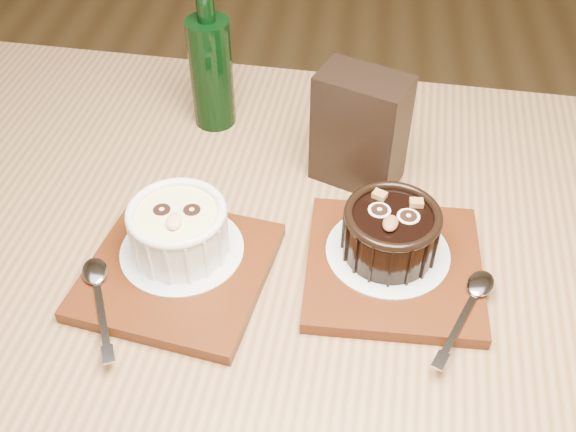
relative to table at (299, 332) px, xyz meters
name	(u,v)px	position (x,y,z in m)	size (l,w,h in m)	color
table	(299,332)	(0.00, 0.00, 0.00)	(1.25, 0.88, 0.75)	brown
tray_left	(178,271)	(-0.13, -0.01, 0.10)	(0.18, 0.18, 0.01)	#54240E
doily_left	(182,250)	(-0.13, 0.01, 0.11)	(0.13, 0.13, 0.00)	white
ramekin_white	(179,228)	(-0.13, 0.01, 0.14)	(0.10, 0.10, 0.06)	white
spoon_left	(99,296)	(-0.19, -0.06, 0.11)	(0.03, 0.13, 0.01)	silver
tray_right	(393,267)	(0.10, 0.02, 0.10)	(0.18, 0.18, 0.01)	#54240E
doily_right	(388,252)	(0.09, 0.04, 0.11)	(0.13, 0.13, 0.00)	white
ramekin_dark	(391,230)	(0.09, 0.04, 0.14)	(0.10, 0.10, 0.06)	black
spoon_right	(468,307)	(0.17, -0.03, 0.11)	(0.03, 0.13, 0.01)	silver
condiment_stand	(360,130)	(0.05, 0.17, 0.16)	(0.10, 0.06, 0.14)	black
green_bottle	(211,69)	(-0.14, 0.27, 0.17)	(0.05, 0.05, 0.20)	black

